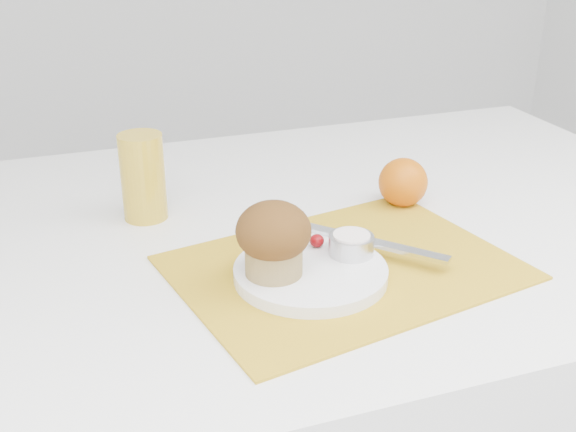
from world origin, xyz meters
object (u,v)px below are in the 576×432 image
object	(u,v)px
orange	(403,182)
juice_glass	(143,177)
muffin	(274,238)
plate	(311,272)
table	(315,427)

from	to	relation	value
orange	juice_glass	size ratio (longest dim) A/B	0.58
muffin	orange	bearing A→B (deg)	32.96
plate	juice_glass	distance (m)	0.29
muffin	juice_glass	bearing A→B (deg)	113.85
plate	orange	xyz separation A→B (m)	(0.21, 0.16, 0.02)
juice_glass	muffin	bearing A→B (deg)	-66.15
table	orange	size ratio (longest dim) A/B	16.78
table	plate	xyz separation A→B (m)	(-0.08, -0.16, 0.39)
plate	orange	distance (m)	0.27
table	muffin	world-z (taller)	muffin
orange	juice_glass	bearing A→B (deg)	167.28
plate	muffin	size ratio (longest dim) A/B	2.07
table	orange	world-z (taller)	orange
table	muffin	bearing A→B (deg)	-126.84
table	juice_glass	distance (m)	0.50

